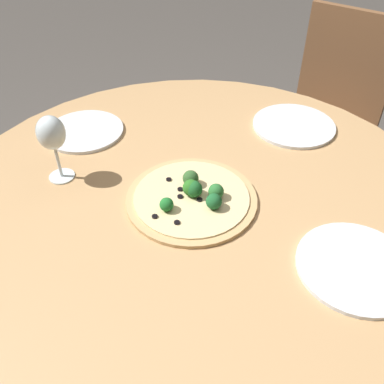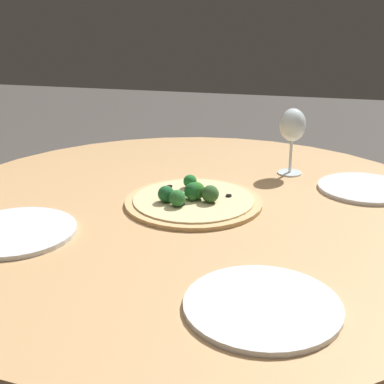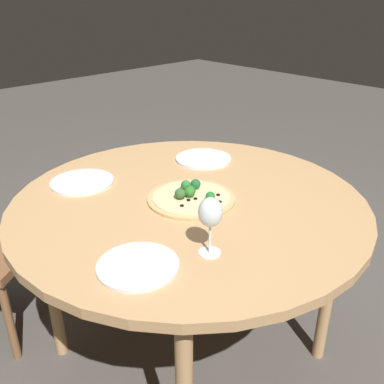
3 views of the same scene
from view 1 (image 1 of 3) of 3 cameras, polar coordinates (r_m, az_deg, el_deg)
The scene contains 8 objects.
ground_plane at distance 1.68m, azimuth 0.41°, elevation -21.09°, with size 12.00×12.00×0.00m, color #4C4742.
dining_table at distance 1.10m, azimuth 0.58°, elevation -3.31°, with size 1.30×1.30×0.77m.
chair at distance 1.96m, azimuth 17.45°, elevation 8.85°, with size 0.56×0.56×0.94m.
pizza at distance 1.04m, azimuth 0.12°, elevation -0.72°, with size 0.32×0.32×0.06m.
wine_glass at distance 1.10m, azimuth -18.23°, elevation 7.24°, with size 0.07×0.07×0.18m.
plate_near at distance 0.97m, azimuth 21.08°, elevation -9.28°, with size 0.25×0.25×0.01m.
plate_far at distance 1.36m, azimuth 13.42°, elevation 8.64°, with size 0.25×0.25×0.01m.
plate_side at distance 1.33m, azimuth -14.13°, elevation 7.89°, with size 0.23×0.23×0.01m.
Camera 1 is at (0.74, -0.28, 1.48)m, focal length 40.00 mm.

